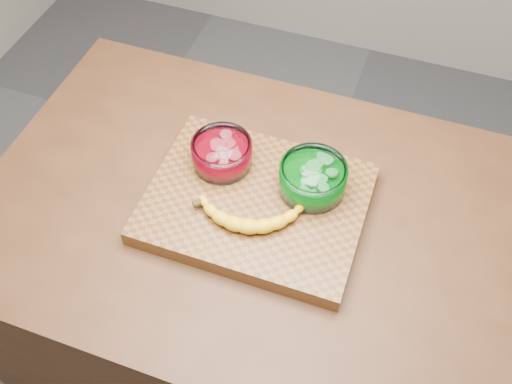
% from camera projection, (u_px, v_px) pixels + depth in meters
% --- Properties ---
extents(ground, '(3.50, 3.50, 0.00)m').
position_uv_depth(ground, '(256.00, 363.00, 1.93)').
color(ground, '#535357').
rests_on(ground, ground).
extents(counter, '(1.20, 0.80, 0.90)m').
position_uv_depth(counter, '(256.00, 303.00, 1.57)').
color(counter, '#482815').
rests_on(counter, ground).
extents(cutting_board, '(0.45, 0.35, 0.04)m').
position_uv_depth(cutting_board, '(256.00, 203.00, 1.20)').
color(cutting_board, brown).
rests_on(cutting_board, counter).
extents(bowl_red, '(0.13, 0.13, 0.06)m').
position_uv_depth(bowl_red, '(222.00, 153.00, 1.22)').
color(bowl_red, white).
rests_on(bowl_red, cutting_board).
extents(bowl_green, '(0.14, 0.14, 0.07)m').
position_uv_depth(bowl_green, '(313.00, 178.00, 1.17)').
color(bowl_green, white).
rests_on(bowl_green, cutting_board).
extents(banana, '(0.25, 0.14, 0.04)m').
position_uv_depth(banana, '(249.00, 210.00, 1.14)').
color(banana, '#EEAF15').
rests_on(banana, cutting_board).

